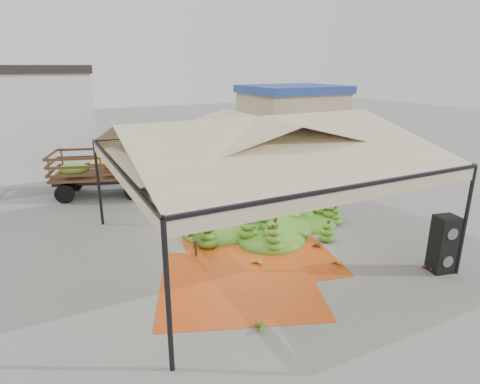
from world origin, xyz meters
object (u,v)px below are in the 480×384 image
speaker_stack (443,244)px  vendor (243,183)px  truck_left (128,167)px  truck_right (283,141)px  banana_heap (267,211)px

speaker_stack → vendor: 7.76m
truck_left → truck_right: (8.97, 1.71, 0.08)m
speaker_stack → vendor: vendor is taller
banana_heap → speaker_stack: 5.50m
speaker_stack → truck_right: truck_right is taller
speaker_stack → banana_heap: bearing=131.3°
banana_heap → vendor: 2.67m
banana_heap → truck_left: bearing=119.1°
banana_heap → vendor: (0.43, 2.62, 0.23)m
truck_right → speaker_stack: bearing=-107.4°
speaker_stack → truck_left: 12.42m
speaker_stack → vendor: bearing=119.0°
truck_left → truck_right: size_ratio=0.97×
truck_left → speaker_stack: bearing=-43.2°
banana_heap → truck_right: bearing=54.2°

